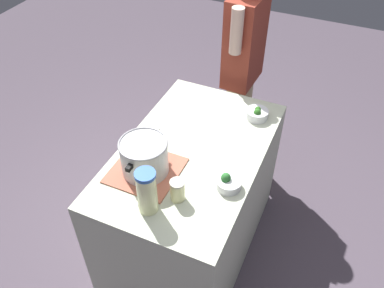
{
  "coord_description": "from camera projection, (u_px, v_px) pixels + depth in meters",
  "views": [
    {
      "loc": [
        -1.51,
        -0.67,
        2.44
      ],
      "look_at": [
        0.0,
        0.0,
        0.94
      ],
      "focal_mm": 37.62,
      "sensor_mm": 36.0,
      "label": 1
    }
  ],
  "objects": [
    {
      "name": "person_cook",
      "position": [
        242.0,
        69.0,
        2.88
      ],
      "size": [
        0.5,
        0.22,
        1.64
      ],
      "color": "tan",
      "rests_on": "ground_plane"
    },
    {
      "name": "lemonade_pitcher",
      "position": [
        147.0,
        191.0,
        1.88
      ],
      "size": [
        0.1,
        0.1,
        0.25
      ],
      "color": "#EBECAB",
      "rests_on": "counter_slab"
    },
    {
      "name": "broccoli_bowl_center",
      "position": [
        228.0,
        183.0,
        2.04
      ],
      "size": [
        0.13,
        0.13,
        0.09
      ],
      "color": "silver",
      "rests_on": "counter_slab"
    },
    {
      "name": "mason_jar",
      "position": [
        178.0,
        190.0,
        1.97
      ],
      "size": [
        0.08,
        0.08,
        0.12
      ],
      "color": "beige",
      "rests_on": "counter_slab"
    },
    {
      "name": "cooking_pot",
      "position": [
        144.0,
        156.0,
        2.08
      ],
      "size": [
        0.32,
        0.26,
        0.2
      ],
      "color": "#B7B7BC",
      "rests_on": "dish_cloth"
    },
    {
      "name": "broccoli_bowl_front",
      "position": [
        257.0,
        114.0,
        2.47
      ],
      "size": [
        0.14,
        0.14,
        0.08
      ],
      "color": "silver",
      "rests_on": "counter_slab"
    },
    {
      "name": "ground_plane",
      "position": [
        192.0,
        242.0,
        2.87
      ],
      "size": [
        8.0,
        8.0,
        0.0
      ],
      "primitive_type": "plane",
      "color": "#524653"
    },
    {
      "name": "counter_slab",
      "position": [
        192.0,
        201.0,
        2.57
      ],
      "size": [
        1.25,
        0.77,
        0.89
      ],
      "primitive_type": "cube",
      "color": "beige",
      "rests_on": "ground_plane"
    },
    {
      "name": "dish_cloth",
      "position": [
        146.0,
        170.0,
        2.15
      ],
      "size": [
        0.35,
        0.35,
        0.01
      ],
      "primitive_type": "cube",
      "color": "#B8654F",
      "rests_on": "counter_slab"
    }
  ]
}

